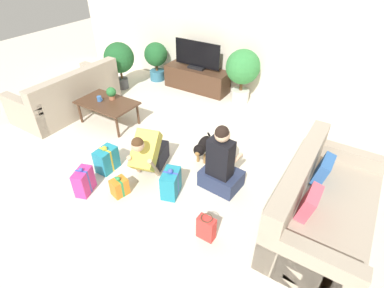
{
  "coord_description": "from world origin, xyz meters",
  "views": [
    {
      "loc": [
        2.39,
        -2.92,
        2.85
      ],
      "look_at": [
        0.58,
        -0.06,
        0.45
      ],
      "focal_mm": 28.0,
      "sensor_mm": 36.0,
      "label": 1
    }
  ],
  "objects_px": {
    "person_sitting": "(221,166)",
    "dog": "(203,146)",
    "sofa_left": "(68,97)",
    "potted_plant_corner_left": "(119,59)",
    "sofa_right": "(321,207)",
    "gift_bag_a": "(206,228)",
    "coffee_table": "(107,104)",
    "potted_plant_back_left": "(156,58)",
    "potted_plant_back_right": "(243,70)",
    "tabletop_plant": "(111,93)",
    "gift_box_c": "(120,187)",
    "gift_box_d": "(107,159)",
    "person_kneeling": "(149,152)",
    "gift_box_b": "(171,183)",
    "tv": "(197,57)",
    "tv_console": "(197,79)",
    "mug": "(99,99)",
    "gift_box_a": "(84,181)"
  },
  "relations": [
    {
      "from": "person_sitting",
      "to": "dog",
      "type": "xyz_separation_m",
      "value": [
        -0.49,
        0.38,
        -0.1
      ]
    },
    {
      "from": "sofa_left",
      "to": "potted_plant_corner_left",
      "type": "distance_m",
      "value": 1.36
    },
    {
      "from": "sofa_right",
      "to": "gift_bag_a",
      "type": "distance_m",
      "value": 1.34
    },
    {
      "from": "coffee_table",
      "to": "potted_plant_back_left",
      "type": "xyz_separation_m",
      "value": [
        -0.48,
        2.03,
        0.15
      ]
    },
    {
      "from": "potted_plant_back_right",
      "to": "tabletop_plant",
      "type": "relative_size",
      "value": 4.83
    },
    {
      "from": "sofa_left",
      "to": "coffee_table",
      "type": "distance_m",
      "value": 1.0
    },
    {
      "from": "potted_plant_back_right",
      "to": "gift_box_c",
      "type": "bearing_deg",
      "value": -93.73
    },
    {
      "from": "gift_box_c",
      "to": "sofa_left",
      "type": "bearing_deg",
      "value": 153.74
    },
    {
      "from": "potted_plant_back_right",
      "to": "tabletop_plant",
      "type": "distance_m",
      "value": 2.51
    },
    {
      "from": "potted_plant_back_left",
      "to": "gift_box_d",
      "type": "bearing_deg",
      "value": -64.92
    },
    {
      "from": "person_kneeling",
      "to": "gift_box_b",
      "type": "bearing_deg",
      "value": -39.64
    },
    {
      "from": "gift_box_d",
      "to": "tv",
      "type": "bearing_deg",
      "value": 96.38
    },
    {
      "from": "tv_console",
      "to": "gift_box_d",
      "type": "relative_size",
      "value": 3.44
    },
    {
      "from": "tv",
      "to": "mug",
      "type": "height_order",
      "value": "tv"
    },
    {
      "from": "gift_box_b",
      "to": "gift_box_c",
      "type": "xyz_separation_m",
      "value": [
        -0.57,
        -0.37,
        -0.06
      ]
    },
    {
      "from": "tv_console",
      "to": "potted_plant_back_right",
      "type": "xyz_separation_m",
      "value": [
        1.06,
        -0.05,
        0.44
      ]
    },
    {
      "from": "gift_box_c",
      "to": "gift_bag_a",
      "type": "height_order",
      "value": "gift_bag_a"
    },
    {
      "from": "tv",
      "to": "gift_box_a",
      "type": "height_order",
      "value": "tv"
    },
    {
      "from": "person_sitting",
      "to": "tv_console",
      "type": "bearing_deg",
      "value": -48.57
    },
    {
      "from": "gift_box_c",
      "to": "gift_bag_a",
      "type": "distance_m",
      "value": 1.31
    },
    {
      "from": "person_kneeling",
      "to": "mug",
      "type": "height_order",
      "value": "person_kneeling"
    },
    {
      "from": "dog",
      "to": "sofa_left",
      "type": "bearing_deg",
      "value": 168.88
    },
    {
      "from": "gift_box_a",
      "to": "potted_plant_back_left",
      "type": "bearing_deg",
      "value": 113.06
    },
    {
      "from": "mug",
      "to": "sofa_right",
      "type": "bearing_deg",
      "value": -4.96
    },
    {
      "from": "sofa_right",
      "to": "person_kneeling",
      "type": "distance_m",
      "value": 2.29
    },
    {
      "from": "tv_console",
      "to": "potted_plant_back_left",
      "type": "distance_m",
      "value": 1.1
    },
    {
      "from": "potted_plant_back_left",
      "to": "gift_box_d",
      "type": "relative_size",
      "value": 2.1
    },
    {
      "from": "gift_box_c",
      "to": "tabletop_plant",
      "type": "bearing_deg",
      "value": 135.91
    },
    {
      "from": "gift_box_c",
      "to": "gift_box_d",
      "type": "relative_size",
      "value": 0.71
    },
    {
      "from": "gift_box_d",
      "to": "person_kneeling",
      "type": "bearing_deg",
      "value": 28.72
    },
    {
      "from": "gift_box_a",
      "to": "gift_box_b",
      "type": "distance_m",
      "value": 1.15
    },
    {
      "from": "potted_plant_back_left",
      "to": "mug",
      "type": "bearing_deg",
      "value": -80.31
    },
    {
      "from": "gift_box_c",
      "to": "person_sitting",
      "type": "bearing_deg",
      "value": 38.53
    },
    {
      "from": "tv",
      "to": "potted_plant_corner_left",
      "type": "bearing_deg",
      "value": -149.97
    },
    {
      "from": "person_sitting",
      "to": "mug",
      "type": "relative_size",
      "value": 8.2
    },
    {
      "from": "sofa_left",
      "to": "tv",
      "type": "relative_size",
      "value": 1.81
    },
    {
      "from": "sofa_left",
      "to": "tv",
      "type": "xyz_separation_m",
      "value": [
        1.57,
        2.13,
        0.44
      ]
    },
    {
      "from": "gift_box_b",
      "to": "tv_console",
      "type": "bearing_deg",
      "value": 115.58
    },
    {
      "from": "potted_plant_back_right",
      "to": "gift_box_b",
      "type": "xyz_separation_m",
      "value": [
        0.35,
        -2.9,
        -0.5
      ]
    },
    {
      "from": "potted_plant_back_left",
      "to": "dog",
      "type": "xyz_separation_m",
      "value": [
        2.46,
        -2.06,
        -0.28
      ]
    },
    {
      "from": "tv",
      "to": "gift_box_d",
      "type": "height_order",
      "value": "tv"
    },
    {
      "from": "gift_box_a",
      "to": "gift_bag_a",
      "type": "relative_size",
      "value": 1.24
    },
    {
      "from": "dog",
      "to": "gift_box_b",
      "type": "height_order",
      "value": "gift_box_b"
    },
    {
      "from": "person_kneeling",
      "to": "sofa_left",
      "type": "bearing_deg",
      "value": 149.07
    },
    {
      "from": "gift_box_a",
      "to": "gift_box_d",
      "type": "bearing_deg",
      "value": 99.54
    },
    {
      "from": "gift_box_a",
      "to": "gift_box_d",
      "type": "height_order",
      "value": "gift_box_d"
    },
    {
      "from": "sofa_right",
      "to": "potted_plant_corner_left",
      "type": "distance_m",
      "value": 4.89
    },
    {
      "from": "sofa_left",
      "to": "gift_box_d",
      "type": "height_order",
      "value": "sofa_left"
    },
    {
      "from": "tv",
      "to": "potted_plant_corner_left",
      "type": "distance_m",
      "value": 1.65
    },
    {
      "from": "gift_bag_a",
      "to": "gift_box_d",
      "type": "bearing_deg",
      "value": 171.44
    }
  ]
}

